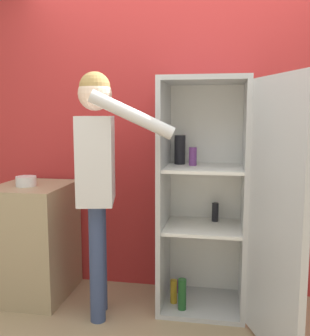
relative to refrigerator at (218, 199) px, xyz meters
The scene contains 5 objects.
wall_back 0.68m from the refrigerator, 129.43° to the left, with size 7.00×0.06×2.55m.
refrigerator is the anchor object (origin of this frame).
person 0.90m from the refrigerator, 167.40° to the right, with size 0.74×0.55×1.76m.
counter 1.52m from the refrigerator, behind, with size 0.56×0.64×0.91m.
bowl 1.49m from the refrigerator, behind, with size 0.16×0.16×0.08m.
Camera 1 is at (0.39, -2.24, 1.47)m, focal length 42.00 mm.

